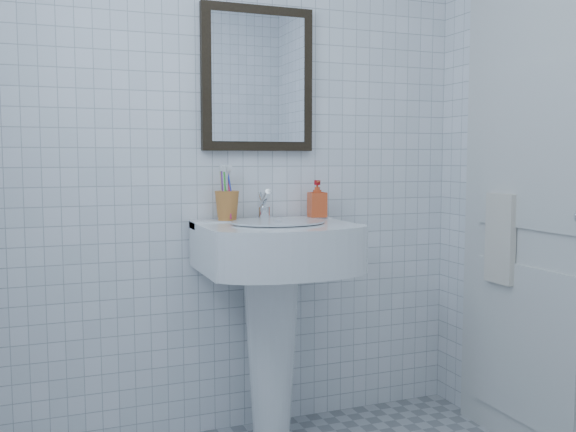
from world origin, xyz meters
name	(u,v)px	position (x,y,z in m)	size (l,w,h in m)	color
wall_back	(228,148)	(0.00, 1.20, 1.25)	(2.20, 0.02, 2.50)	white
washbasin	(273,294)	(0.13, 0.99, 0.64)	(0.62, 0.45, 0.95)	white
faucet	(264,207)	(0.13, 1.10, 1.00)	(0.05, 0.12, 0.13)	white
toothbrush_cup	(227,206)	(-0.03, 1.11, 1.01)	(0.10, 0.10, 0.12)	#C27330
soap_dispenser	(317,199)	(0.38, 1.11, 1.03)	(0.07, 0.08, 0.16)	red
wall_mirror	(258,79)	(0.13, 1.18, 1.55)	(0.50, 0.04, 0.62)	black
bathroom_door	(531,210)	(1.08, 0.55, 1.00)	(0.04, 0.80, 2.00)	silver
towel_ring	(505,196)	(1.06, 0.68, 1.05)	(0.18, 0.18, 0.01)	white
hand_towel	(500,239)	(1.04, 0.68, 0.87)	(0.03, 0.16, 0.38)	beige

